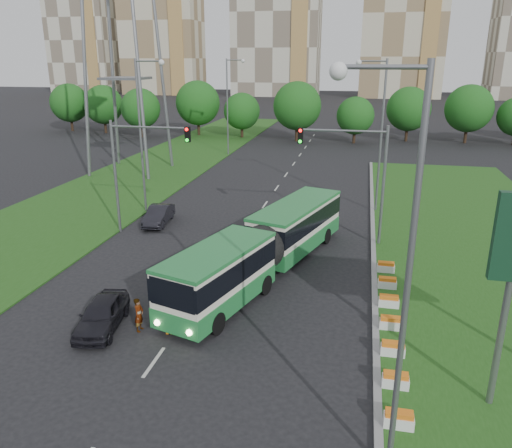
% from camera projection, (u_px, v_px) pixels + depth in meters
% --- Properties ---
extents(ground, '(360.00, 360.00, 0.00)m').
position_uv_depth(ground, '(255.00, 303.00, 25.68)').
color(ground, black).
rests_on(ground, ground).
extents(grass_median, '(14.00, 60.00, 0.15)m').
position_uv_depth(grass_median, '(490.00, 263.00, 30.51)').
color(grass_median, '#204D16').
rests_on(grass_median, ground).
extents(median_kerb, '(0.30, 60.00, 0.18)m').
position_uv_depth(median_kerb, '(374.00, 254.00, 31.88)').
color(median_kerb, gray).
rests_on(median_kerb, ground).
extents(left_verge, '(12.00, 110.00, 0.10)m').
position_uv_depth(left_verge, '(138.00, 178.00, 52.43)').
color(left_verge, '#204D16').
rests_on(left_verge, ground).
extents(lane_markings, '(0.20, 100.00, 0.01)m').
position_uv_depth(lane_markings, '(269.00, 199.00, 44.84)').
color(lane_markings, '#B7B7B0').
rests_on(lane_markings, ground).
extents(flower_planters, '(1.10, 13.70, 0.60)m').
position_uv_depth(flower_planters, '(391.00, 323.00, 22.91)').
color(flower_planters, silver).
rests_on(flower_planters, grass_median).
extents(traffic_mast_median, '(5.76, 0.32, 8.00)m').
position_uv_depth(traffic_mast_median, '(359.00, 166.00, 32.33)').
color(traffic_mast_median, slate).
rests_on(traffic_mast_median, ground).
extents(traffic_mast_left, '(5.76, 0.32, 8.00)m').
position_uv_depth(traffic_mast_left, '(135.00, 160.00, 34.40)').
color(traffic_mast_left, slate).
rests_on(traffic_mast_left, ground).
extents(street_lamps, '(36.00, 60.00, 12.00)m').
position_uv_depth(street_lamps, '(243.00, 152.00, 33.66)').
color(street_lamps, slate).
rests_on(street_lamps, ground).
extents(tree_line, '(120.00, 8.00, 9.00)m').
position_uv_depth(tree_line, '(400.00, 112.00, 73.31)').
color(tree_line, '#185115').
rests_on(tree_line, ground).
extents(apartment_tower_west, '(26.00, 15.00, 48.00)m').
position_uv_depth(apartment_tower_west, '(162.00, 21.00, 170.18)').
color(apartment_tower_west, beige).
rests_on(apartment_tower_west, ground).
extents(apartment_tower_cwest, '(28.00, 15.00, 52.00)m').
position_uv_depth(apartment_tower_cwest, '(277.00, 13.00, 161.62)').
color(apartment_tower_cwest, beige).
rests_on(apartment_tower_cwest, ground).
extents(apartment_tower_ceast, '(25.00, 15.00, 50.00)m').
position_uv_depth(apartment_tower_ceast, '(405.00, 14.00, 154.00)').
color(apartment_tower_ceast, beige).
rests_on(apartment_tower_ceast, ground).
extents(midrise_west, '(22.00, 14.00, 36.00)m').
position_uv_depth(midrise_west, '(84.00, 41.00, 178.02)').
color(midrise_west, beige).
rests_on(midrise_west, ground).
extents(articulated_bus, '(2.67, 17.13, 2.82)m').
position_uv_depth(articulated_bus, '(262.00, 246.00, 28.75)').
color(articulated_bus, silver).
rests_on(articulated_bus, ground).
extents(car_left_near, '(2.39, 4.47, 1.44)m').
position_uv_depth(car_left_near, '(102.00, 314.00, 23.11)').
color(car_left_near, black).
rests_on(car_left_near, ground).
extents(car_left_far, '(1.89, 4.32, 1.38)m').
position_uv_depth(car_left_far, '(159.00, 215.00, 37.84)').
color(car_left_far, black).
rests_on(car_left_far, ground).
extents(pedestrian, '(0.40, 0.60, 1.63)m').
position_uv_depth(pedestrian, '(139.00, 315.00, 22.88)').
color(pedestrian, gray).
rests_on(pedestrian, ground).
extents(shopping_trolley, '(0.37, 0.40, 0.64)m').
position_uv_depth(shopping_trolley, '(170.00, 327.00, 22.84)').
color(shopping_trolley, orange).
rests_on(shopping_trolley, ground).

